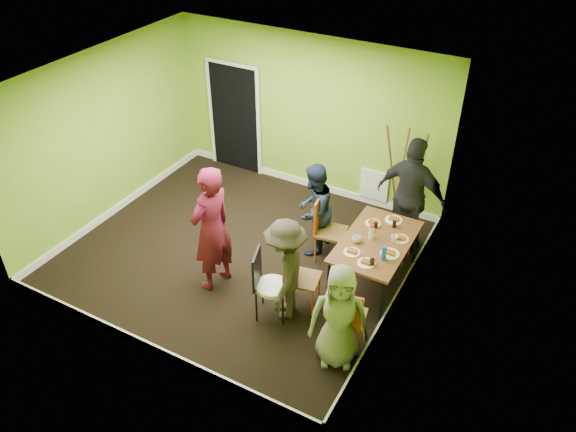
# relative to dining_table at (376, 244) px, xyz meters

# --- Properties ---
(ground) EXTENTS (5.00, 5.00, 0.00)m
(ground) POSITION_rel_dining_table_xyz_m (-2.05, -0.32, -0.70)
(ground) COLOR black
(ground) RESTS_ON ground
(room_walls) EXTENTS (5.04, 4.54, 2.82)m
(room_walls) POSITION_rel_dining_table_xyz_m (-2.07, -0.28, 0.29)
(room_walls) COLOR #80A52A
(room_walls) RESTS_ON ground
(dining_table) EXTENTS (0.90, 1.50, 0.75)m
(dining_table) POSITION_rel_dining_table_xyz_m (0.00, 0.00, 0.00)
(dining_table) COLOR black
(dining_table) RESTS_ON ground
(chair_left_far) EXTENTS (0.49, 0.49, 1.05)m
(chair_left_far) POSITION_rel_dining_table_xyz_m (-0.86, 0.20, -0.11)
(chair_left_far) COLOR #D95714
(chair_left_far) RESTS_ON ground
(chair_left_near) EXTENTS (0.49, 0.49, 1.01)m
(chair_left_near) POSITION_rel_dining_table_xyz_m (-0.74, -0.92, -0.13)
(chair_left_near) COLOR #D95714
(chair_left_near) RESTS_ON ground
(chair_back_end) EXTENTS (0.38, 0.45, 0.92)m
(chair_back_end) POSITION_rel_dining_table_xyz_m (0.12, 0.84, -0.04)
(chair_back_end) COLOR #D95714
(chair_back_end) RESTS_ON ground
(chair_front_end) EXTENTS (0.47, 0.47, 0.98)m
(chair_front_end) POSITION_rel_dining_table_xyz_m (0.16, -1.33, -0.14)
(chair_front_end) COLOR #D95714
(chair_front_end) RESTS_ON ground
(chair_bentwood) EXTENTS (0.50, 0.49, 1.02)m
(chair_bentwood) POSITION_rel_dining_table_xyz_m (-1.02, -1.27, -0.13)
(chair_bentwood) COLOR black
(chair_bentwood) RESTS_ON ground
(easel) EXTENTS (0.68, 0.64, 1.71)m
(easel) POSITION_rel_dining_table_xyz_m (-0.22, 1.70, 0.15)
(easel) COLOR brown
(easel) RESTS_ON ground
(plate_near_left) EXTENTS (0.22, 0.22, 0.01)m
(plate_near_left) POSITION_rel_dining_table_xyz_m (-0.19, 0.36, 0.06)
(plate_near_left) COLOR white
(plate_near_left) RESTS_ON dining_table
(plate_near_right) EXTENTS (0.23, 0.23, 0.01)m
(plate_near_right) POSITION_rel_dining_table_xyz_m (-0.19, -0.41, 0.06)
(plate_near_right) COLOR white
(plate_near_right) RESTS_ON dining_table
(plate_far_back) EXTENTS (0.25, 0.25, 0.01)m
(plate_far_back) POSITION_rel_dining_table_xyz_m (0.04, 0.57, 0.06)
(plate_far_back) COLOR white
(plate_far_back) RESTS_ON dining_table
(plate_far_front) EXTENTS (0.24, 0.24, 0.01)m
(plate_far_front) POSITION_rel_dining_table_xyz_m (0.06, -0.53, 0.06)
(plate_far_front) COLOR white
(plate_far_front) RESTS_ON dining_table
(plate_wall_back) EXTENTS (0.24, 0.24, 0.01)m
(plate_wall_back) POSITION_rel_dining_table_xyz_m (0.28, 0.19, 0.06)
(plate_wall_back) COLOR white
(plate_wall_back) RESTS_ON dining_table
(plate_wall_front) EXTENTS (0.26, 0.26, 0.01)m
(plate_wall_front) POSITION_rel_dining_table_xyz_m (0.26, -0.20, 0.06)
(plate_wall_front) COLOR white
(plate_wall_front) RESTS_ON dining_table
(thermos) EXTENTS (0.07, 0.07, 0.20)m
(thermos) POSITION_rel_dining_table_xyz_m (-0.09, 0.01, 0.15)
(thermos) COLOR white
(thermos) RESTS_ON dining_table
(blue_bottle) EXTENTS (0.07, 0.07, 0.21)m
(blue_bottle) POSITION_rel_dining_table_xyz_m (0.22, -0.34, 0.16)
(blue_bottle) COLOR blue
(blue_bottle) RESTS_ON dining_table
(orange_bottle) EXTENTS (0.03, 0.03, 0.08)m
(orange_bottle) POSITION_rel_dining_table_xyz_m (-0.13, 0.16, 0.10)
(orange_bottle) COLOR #D95714
(orange_bottle) RESTS_ON dining_table
(glass_mid) EXTENTS (0.06, 0.06, 0.08)m
(glass_mid) POSITION_rel_dining_table_xyz_m (-0.13, 0.28, 0.10)
(glass_mid) COLOR black
(glass_mid) RESTS_ON dining_table
(glass_back) EXTENTS (0.06, 0.06, 0.10)m
(glass_back) POSITION_rel_dining_table_xyz_m (0.10, 0.42, 0.10)
(glass_back) COLOR black
(glass_back) RESTS_ON dining_table
(glass_front) EXTENTS (0.07, 0.07, 0.09)m
(glass_front) POSITION_rel_dining_table_xyz_m (0.14, -0.52, 0.10)
(glass_front) COLOR black
(glass_front) RESTS_ON dining_table
(cup_a) EXTENTS (0.12, 0.12, 0.10)m
(cup_a) POSITION_rel_dining_table_xyz_m (-0.23, -0.16, 0.10)
(cup_a) COLOR white
(cup_a) RESTS_ON dining_table
(cup_b) EXTENTS (0.10, 0.10, 0.09)m
(cup_b) POSITION_rel_dining_table_xyz_m (0.22, 0.10, 0.10)
(cup_b) COLOR white
(cup_b) RESTS_ON dining_table
(person_standing) EXTENTS (0.57, 0.76, 1.91)m
(person_standing) POSITION_rel_dining_table_xyz_m (-1.98, -1.09, 0.26)
(person_standing) COLOR #580F23
(person_standing) RESTS_ON ground
(person_left_far) EXTENTS (0.59, 0.74, 1.49)m
(person_left_far) POSITION_rel_dining_table_xyz_m (-1.11, 0.27, 0.05)
(person_left_far) COLOR #162037
(person_left_far) RESTS_ON ground
(person_left_near) EXTENTS (0.83, 1.09, 1.50)m
(person_left_near) POSITION_rel_dining_table_xyz_m (-0.80, -1.16, 0.06)
(person_left_near) COLOR #2C251D
(person_left_near) RESTS_ON ground
(person_back_end) EXTENTS (1.16, 0.61, 1.88)m
(person_back_end) POSITION_rel_dining_table_xyz_m (0.14, 1.01, 0.25)
(person_back_end) COLOR black
(person_back_end) RESTS_ON ground
(person_front_end) EXTENTS (0.83, 0.69, 1.44)m
(person_front_end) POSITION_rel_dining_table_xyz_m (0.14, -1.56, 0.03)
(person_front_end) COLOR gray
(person_front_end) RESTS_ON ground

